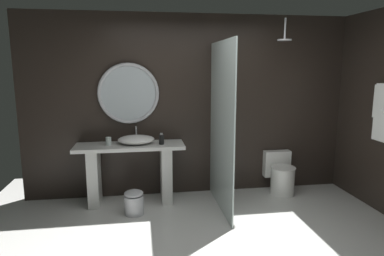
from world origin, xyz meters
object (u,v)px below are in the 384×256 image
at_px(soap_dispenser, 162,139).
at_px(round_wall_mirror, 129,93).
at_px(toilet, 281,175).
at_px(rain_shower_head, 285,38).
at_px(waste_bin, 134,202).
at_px(vessel_sink, 136,140).
at_px(tumbler_cup, 108,141).

distance_m(soap_dispenser, round_wall_mirror, 0.79).
bearing_deg(soap_dispenser, toilet, 2.68).
bearing_deg(round_wall_mirror, soap_dispenser, -32.15).
bearing_deg(rain_shower_head, soap_dispenser, 176.35).
xyz_separation_m(toilet, waste_bin, (-2.16, -0.45, -0.11)).
height_order(soap_dispenser, toilet, soap_dispenser).
distance_m(vessel_sink, tumbler_cup, 0.37).
bearing_deg(toilet, soap_dispenser, -177.32).
bearing_deg(tumbler_cup, vessel_sink, 3.80).
distance_m(vessel_sink, waste_bin, 0.85).
xyz_separation_m(rain_shower_head, toilet, (0.12, 0.19, -1.97)).
height_order(soap_dispenser, rain_shower_head, rain_shower_head).
bearing_deg(rain_shower_head, waste_bin, -172.78).
bearing_deg(soap_dispenser, vessel_sink, 165.59).
bearing_deg(rain_shower_head, tumbler_cup, 175.92).
height_order(round_wall_mirror, toilet, round_wall_mirror).
distance_m(vessel_sink, round_wall_mirror, 0.65).
bearing_deg(waste_bin, round_wall_mirror, 93.96).
height_order(rain_shower_head, waste_bin, rain_shower_head).
bearing_deg(soap_dispenser, rain_shower_head, -3.65).
height_order(toilet, waste_bin, toilet).
height_order(tumbler_cup, rain_shower_head, rain_shower_head).
bearing_deg(tumbler_cup, waste_bin, -52.79).
xyz_separation_m(vessel_sink, rain_shower_head, (1.99, -0.19, 1.36)).
xyz_separation_m(soap_dispenser, round_wall_mirror, (-0.43, 0.27, 0.61)).
bearing_deg(tumbler_cup, rain_shower_head, -4.08).
bearing_deg(waste_bin, rain_shower_head, 7.22).
xyz_separation_m(round_wall_mirror, waste_bin, (0.04, -0.63, -1.34)).
distance_m(tumbler_cup, waste_bin, 0.90).
xyz_separation_m(vessel_sink, tumbler_cup, (-0.37, -0.02, -0.00)).
bearing_deg(soap_dispenser, waste_bin, -136.70).
xyz_separation_m(vessel_sink, round_wall_mirror, (-0.09, 0.18, 0.62)).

